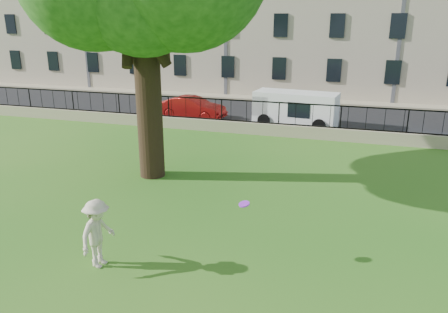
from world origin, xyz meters
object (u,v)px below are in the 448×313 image
(red_sedan, at_px, (192,108))
(white_van, at_px, (296,109))
(man, at_px, (98,233))
(frisbee, at_px, (244,204))

(red_sedan, height_order, white_van, white_van)
(man, bearing_deg, red_sedan, 18.82)
(man, height_order, red_sedan, man)
(red_sedan, xyz_separation_m, white_van, (6.05, 0.00, 0.28))
(man, distance_m, red_sedan, 16.11)
(frisbee, relative_size, red_sedan, 0.07)
(frisbee, xyz_separation_m, red_sedan, (-6.86, 14.32, -0.79))
(frisbee, xyz_separation_m, white_van, (-0.81, 14.32, -0.51))
(white_van, bearing_deg, man, -91.67)
(frisbee, bearing_deg, red_sedan, 115.59)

